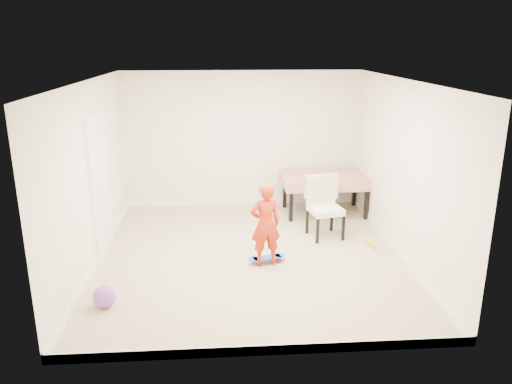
{
  "coord_description": "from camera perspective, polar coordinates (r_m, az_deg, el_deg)",
  "views": [
    {
      "loc": [
        -0.41,
        -6.92,
        3.12
      ],
      "look_at": [
        0.1,
        0.2,
        0.95
      ],
      "focal_mm": 35.0,
      "sensor_mm": 36.0,
      "label": 1
    }
  ],
  "objects": [
    {
      "name": "baseboard_left",
      "position": [
        7.79,
        -17.47,
        -7.07
      ],
      "size": [
        0.02,
        5.0,
        0.12
      ],
      "primitive_type": "cube",
      "color": "white",
      "rests_on": "ground"
    },
    {
      "name": "foam_toy",
      "position": [
        8.22,
        13.03,
        -5.64
      ],
      "size": [
        0.1,
        0.4,
        0.06
      ],
      "primitive_type": "cylinder",
      "rotation": [
        1.57,
        0.0,
        0.11
      ],
      "color": "yellow",
      "rests_on": "ground"
    },
    {
      "name": "wall_left",
      "position": [
        7.38,
        -18.24,
        1.77
      ],
      "size": [
        0.04,
        5.0,
        2.6
      ],
      "primitive_type": "cube",
      "color": "silver",
      "rests_on": "ground"
    },
    {
      "name": "child",
      "position": [
        7.09,
        1.08,
        -3.95
      ],
      "size": [
        0.48,
        0.36,
        1.2
      ],
      "primitive_type": "imported",
      "rotation": [
        0.0,
        0.0,
        3.33
      ],
      "color": "red",
      "rests_on": "ground"
    },
    {
      "name": "baseboard_back",
      "position": [
        9.91,
        -1.53,
        -1.09
      ],
      "size": [
        4.5,
        0.02,
        0.12
      ],
      "primitive_type": "cube",
      "color": "white",
      "rests_on": "ground"
    },
    {
      "name": "wall_back",
      "position": [
        9.59,
        -1.59,
        5.96
      ],
      "size": [
        4.5,
        0.04,
        2.6
      ],
      "primitive_type": "cube",
      "color": "silver",
      "rests_on": "ground"
    },
    {
      "name": "skateboard",
      "position": [
        7.39,
        1.27,
        -7.73
      ],
      "size": [
        0.6,
        0.34,
        0.08
      ],
      "primitive_type": null,
      "rotation": [
        0.0,
        0.0,
        0.25
      ],
      "color": "blue",
      "rests_on": "ground"
    },
    {
      "name": "ground",
      "position": [
        7.6,
        -0.65,
        -7.32
      ],
      "size": [
        5.0,
        5.0,
        0.0
      ],
      "primitive_type": "plane",
      "color": "tan",
      "rests_on": "ground"
    },
    {
      "name": "wall_right",
      "position": [
        7.63,
        16.29,
        2.41
      ],
      "size": [
        0.04,
        5.0,
        2.6
      ],
      "primitive_type": "cube",
      "color": "silver",
      "rests_on": "ground"
    },
    {
      "name": "baseboard_front",
      "position": [
        5.4,
        1.05,
        -17.61
      ],
      "size": [
        4.5,
        0.02,
        0.12
      ],
      "primitive_type": "cube",
      "color": "white",
      "rests_on": "ground"
    },
    {
      "name": "balloon",
      "position": [
        6.46,
        -16.95,
        -11.37
      ],
      "size": [
        0.28,
        0.28,
        0.28
      ],
      "primitive_type": "sphere",
      "color": "purple",
      "rests_on": "ground"
    },
    {
      "name": "ceiling",
      "position": [
        6.96,
        -0.72,
        12.45
      ],
      "size": [
        4.5,
        5.0,
        0.04
      ],
      "primitive_type": "cube",
      "color": "white",
      "rests_on": "wall_back"
    },
    {
      "name": "door",
      "position": [
        7.73,
        -17.48,
        0.39
      ],
      "size": [
        0.11,
        0.94,
        2.11
      ],
      "primitive_type": "cube",
      "color": "white",
      "rests_on": "ground"
    },
    {
      "name": "dining_chair",
      "position": [
        8.22,
        7.95,
        -1.82
      ],
      "size": [
        0.67,
        0.73,
        1.01
      ],
      "primitive_type": null,
      "rotation": [
        0.0,
        0.0,
        0.21
      ],
      "color": "white",
      "rests_on": "ground"
    },
    {
      "name": "baseboard_right",
      "position": [
        8.02,
        15.63,
        -6.19
      ],
      "size": [
        0.02,
        5.0,
        0.12
      ],
      "primitive_type": "cube",
      "color": "white",
      "rests_on": "ground"
    },
    {
      "name": "wall_front",
      "position": [
        4.82,
        1.12,
        -5.3
      ],
      "size": [
        4.5,
        0.04,
        2.6
      ],
      "primitive_type": "cube",
      "color": "silver",
      "rests_on": "ground"
    },
    {
      "name": "dining_table",
      "position": [
        9.41,
        7.8,
        -0.26
      ],
      "size": [
        1.58,
        1.01,
        0.73
      ],
      "primitive_type": null,
      "rotation": [
        0.0,
        0.0,
        0.01
      ],
      "color": "#B71609",
      "rests_on": "ground"
    }
  ]
}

